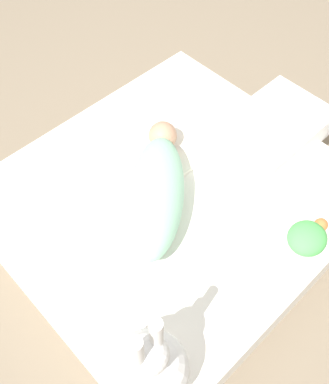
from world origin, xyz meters
TOP-DOWN VIEW (x-y plane):
  - ground_plane at (0.00, 0.00)m, footprint 12.00×12.00m
  - bed_mattress at (0.00, 0.00)m, footprint 1.17×1.09m
  - burp_cloth at (0.15, 0.12)m, footprint 0.26×0.21m
  - swaddled_baby at (-0.08, -0.00)m, footprint 0.50×0.47m
  - pillow at (0.46, -0.08)m, footprint 0.40×0.29m
  - bunny_plush at (-0.49, -0.41)m, footprint 0.21×0.21m
  - turtle_plush at (0.17, -0.45)m, footprint 0.17×0.12m

SIDE VIEW (x-z plane):
  - ground_plane at x=0.00m, z-range 0.00..0.00m
  - bed_mattress at x=0.00m, z-range 0.00..0.17m
  - burp_cloth at x=0.15m, z-range 0.17..0.19m
  - turtle_plush at x=0.17m, z-range 0.17..0.25m
  - pillow at x=0.46m, z-range 0.17..0.28m
  - swaddled_baby at x=-0.08m, z-range 0.17..0.34m
  - bunny_plush at x=-0.49m, z-range 0.10..0.49m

